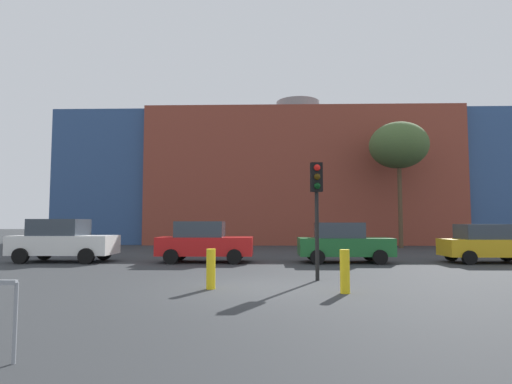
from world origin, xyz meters
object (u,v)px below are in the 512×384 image
object	(u,v)px
parked_car_3	(487,244)
parked_car_0	(63,241)
bollard_yellow_0	(211,269)
bollard_yellow_1	(345,271)
parked_car_1	(204,242)
traffic_light_island	(317,193)
parked_car_2	(343,243)
bare_tree_0	(399,146)

from	to	relation	value
parked_car_3	parked_car_0	bearing A→B (deg)	-180.00
bollard_yellow_0	bollard_yellow_1	bearing A→B (deg)	-9.78
parked_car_1	bollard_yellow_1	world-z (taller)	parked_car_1
traffic_light_island	parked_car_0	bearing A→B (deg)	-122.08
parked_car_3	traffic_light_island	distance (m)	10.08
parked_car_2	bare_tree_0	bearing A→B (deg)	60.77
parked_car_1	bare_tree_0	world-z (taller)	bare_tree_0
bollard_yellow_1	bollard_yellow_0	bearing A→B (deg)	170.22
parked_car_0	parked_car_3	distance (m)	18.75
parked_car_2	bollard_yellow_0	xyz separation A→B (m)	(-4.85, -7.42, -0.35)
parked_car_2	bollard_yellow_1	bearing A→B (deg)	-100.10
parked_car_2	bollard_yellow_0	distance (m)	8.87
traffic_light_island	bare_tree_0	distance (m)	18.58
parked_car_3	traffic_light_island	world-z (taller)	traffic_light_island
parked_car_2	bare_tree_0	world-z (taller)	bare_tree_0
parked_car_1	bare_tree_0	distance (m)	17.19
parked_car_2	parked_car_1	bearing A→B (deg)	180.00
parked_car_2	bollard_yellow_1	distance (m)	8.14
parked_car_1	bollard_yellow_0	xyz separation A→B (m)	(1.29, -7.42, -0.37)
parked_car_2	bollard_yellow_0	bearing A→B (deg)	-123.17
parked_car_1	parked_car_0	bearing A→B (deg)	-180.00
parked_car_3	bollard_yellow_1	distance (m)	11.10
parked_car_0	parked_car_2	size ratio (longest dim) A/B	1.09
traffic_light_island	bollard_yellow_1	xyz separation A→B (m)	(0.40, -2.28, -2.11)
parked_car_1	parked_car_2	world-z (taller)	parked_car_1
traffic_light_island	bare_tree_0	bearing A→B (deg)	150.78
parked_car_0	parked_car_3	bearing A→B (deg)	0.00
parked_car_3	bare_tree_0	xyz separation A→B (m)	(-0.35, 10.56, 6.29)
parked_car_0	traffic_light_island	distance (m)	12.23
traffic_light_island	bollard_yellow_1	world-z (taller)	traffic_light_island
parked_car_2	bollard_yellow_1	world-z (taller)	parked_car_2
parked_car_3	bollard_yellow_0	world-z (taller)	parked_car_3
bare_tree_0	traffic_light_island	bearing A→B (deg)	-115.40
bollard_yellow_0	parked_car_3	bearing A→B (deg)	33.76
parked_car_2	traffic_light_island	distance (m)	6.28
bollard_yellow_0	traffic_light_island	bearing A→B (deg)	29.15
parked_car_0	parked_car_1	bearing A→B (deg)	0.00
parked_car_3	traffic_light_island	size ratio (longest dim) A/B	1.08
parked_car_2	parked_car_3	size ratio (longest dim) A/B	1.04
parked_car_0	parked_car_2	distance (m)	12.50
parked_car_1	traffic_light_island	size ratio (longest dim) A/B	1.16
parked_car_1	bare_tree_0	xyz separation A→B (m)	(12.05, 10.56, 6.23)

